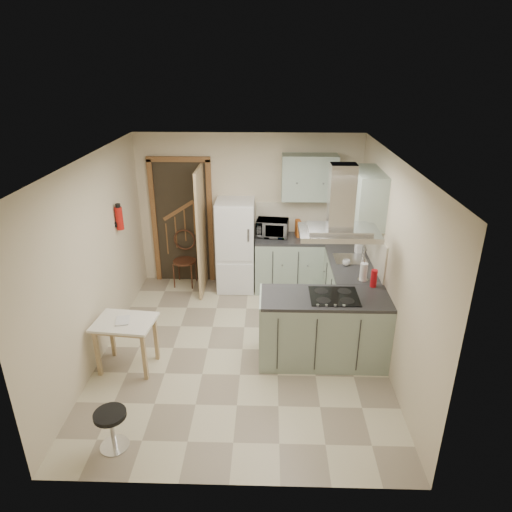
{
  "coord_description": "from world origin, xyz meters",
  "views": [
    {
      "loc": [
        0.33,
        -5.04,
        3.51
      ],
      "look_at": [
        0.17,
        0.45,
        1.15
      ],
      "focal_mm": 32.0,
      "sensor_mm": 36.0,
      "label": 1
    }
  ],
  "objects_px": {
    "peninsula": "(324,329)",
    "bentwood_chair": "(184,261)",
    "microwave": "(272,228)",
    "fridge": "(236,246)",
    "drop_leaf_table": "(127,344)",
    "stool": "(112,430)",
    "extractor_hood": "(339,233)"
  },
  "relations": [
    {
      "from": "bentwood_chair",
      "to": "fridge",
      "type": "bearing_deg",
      "value": -0.37
    },
    {
      "from": "peninsula",
      "to": "stool",
      "type": "xyz_separation_m",
      "value": [
        -2.2,
        -1.5,
        -0.24
      ]
    },
    {
      "from": "fridge",
      "to": "bentwood_chair",
      "type": "height_order",
      "value": "fridge"
    },
    {
      "from": "fridge",
      "to": "drop_leaf_table",
      "type": "height_order",
      "value": "fridge"
    },
    {
      "from": "bentwood_chair",
      "to": "stool",
      "type": "distance_m",
      "value": 3.57
    },
    {
      "from": "peninsula",
      "to": "bentwood_chair",
      "type": "distance_m",
      "value": 2.94
    },
    {
      "from": "fridge",
      "to": "stool",
      "type": "relative_size",
      "value": 3.56
    },
    {
      "from": "fridge",
      "to": "peninsula",
      "type": "height_order",
      "value": "fridge"
    },
    {
      "from": "peninsula",
      "to": "extractor_hood",
      "type": "distance_m",
      "value": 1.27
    },
    {
      "from": "stool",
      "to": "peninsula",
      "type": "bearing_deg",
      "value": 34.39
    },
    {
      "from": "microwave",
      "to": "bentwood_chair",
      "type": "bearing_deg",
      "value": -174.25
    },
    {
      "from": "peninsula",
      "to": "microwave",
      "type": "xyz_separation_m",
      "value": [
        -0.64,
        2.04,
        0.59
      ]
    },
    {
      "from": "peninsula",
      "to": "extractor_hood",
      "type": "xyz_separation_m",
      "value": [
        0.1,
        0.0,
        1.27
      ]
    },
    {
      "from": "fridge",
      "to": "microwave",
      "type": "bearing_deg",
      "value": 5.72
    },
    {
      "from": "drop_leaf_table",
      "to": "fridge",
      "type": "bearing_deg",
      "value": 67.98
    },
    {
      "from": "peninsula",
      "to": "stool",
      "type": "height_order",
      "value": "peninsula"
    },
    {
      "from": "peninsula",
      "to": "stool",
      "type": "relative_size",
      "value": 3.68
    },
    {
      "from": "extractor_hood",
      "to": "stool",
      "type": "xyz_separation_m",
      "value": [
        -2.3,
        -1.5,
        -1.51
      ]
    },
    {
      "from": "fridge",
      "to": "drop_leaf_table",
      "type": "bearing_deg",
      "value": -118.05
    },
    {
      "from": "stool",
      "to": "microwave",
      "type": "xyz_separation_m",
      "value": [
        1.56,
        3.54,
        0.83
      ]
    },
    {
      "from": "fridge",
      "to": "bentwood_chair",
      "type": "xyz_separation_m",
      "value": [
        -0.87,
        0.08,
        -0.33
      ]
    },
    {
      "from": "peninsula",
      "to": "drop_leaf_table",
      "type": "relative_size",
      "value": 2.21
    },
    {
      "from": "microwave",
      "to": "fridge",
      "type": "bearing_deg",
      "value": -167.62
    },
    {
      "from": "fridge",
      "to": "stool",
      "type": "distance_m",
      "value": 3.66
    },
    {
      "from": "drop_leaf_table",
      "to": "stool",
      "type": "height_order",
      "value": "drop_leaf_table"
    },
    {
      "from": "fridge",
      "to": "extractor_hood",
      "type": "distance_m",
      "value": 2.57
    },
    {
      "from": "drop_leaf_table",
      "to": "microwave",
      "type": "xyz_separation_m",
      "value": [
        1.77,
        2.27,
        0.71
      ]
    },
    {
      "from": "extractor_hood",
      "to": "microwave",
      "type": "height_order",
      "value": "extractor_hood"
    },
    {
      "from": "extractor_hood",
      "to": "drop_leaf_table",
      "type": "xyz_separation_m",
      "value": [
        -2.5,
        -0.23,
        -1.39
      ]
    },
    {
      "from": "extractor_hood",
      "to": "drop_leaf_table",
      "type": "height_order",
      "value": "extractor_hood"
    },
    {
      "from": "drop_leaf_table",
      "to": "stool",
      "type": "xyz_separation_m",
      "value": [
        0.21,
        -1.27,
        -0.12
      ]
    },
    {
      "from": "bentwood_chair",
      "to": "microwave",
      "type": "height_order",
      "value": "microwave"
    }
  ]
}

